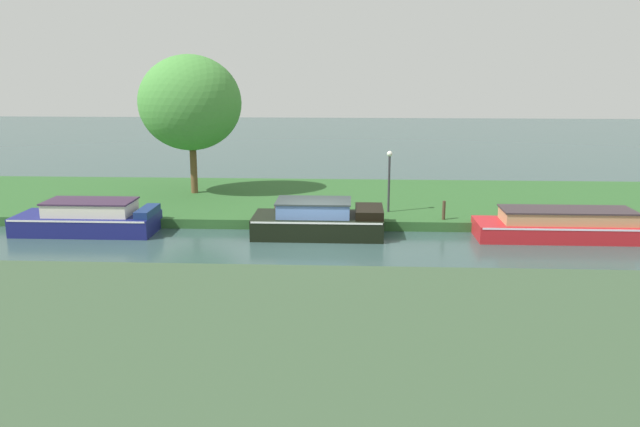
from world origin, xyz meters
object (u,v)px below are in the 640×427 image
Objects in this scene: lamp_post at (389,173)px; mooring_post_far at (276,210)px; navy_narrowboat at (89,219)px; black_cruiser at (320,220)px; mooring_post_near at (444,210)px; red_barge at (566,226)px; willow_tree_left at (190,103)px.

lamp_post reaches higher than mooring_post_far.
navy_narrowboat is 9.35m from black_cruiser.
black_cruiser is 5.24m from mooring_post_near.
red_barge is 11.61m from mooring_post_far.
willow_tree_left is at bearing 133.35° from mooring_post_far.
navy_narrowboat is 8.10m from willow_tree_left.
black_cruiser is 0.76× the size of willow_tree_left.
red_barge is 1.33× the size of black_cruiser.
navy_narrowboat is 1.09× the size of black_cruiser.
willow_tree_left is 13.32m from mooring_post_near.
willow_tree_left reaches higher than red_barge.
lamp_post is (12.21, 2.66, 1.52)m from navy_narrowboat.
red_barge is 18.98m from navy_narrowboat.
black_cruiser is at bearing -165.29° from mooring_post_near.
willow_tree_left reaches higher than navy_narrowboat.
red_barge is 7.44m from lamp_post.
mooring_post_far is (4.70, -4.98, -4.14)m from willow_tree_left.
black_cruiser is at bearing 0.00° from navy_narrowboat.
red_barge is 1.01× the size of willow_tree_left.
lamp_post is at bearing 42.92° from black_cruiser.
red_barge reaches higher than mooring_post_far.
navy_narrowboat reaches higher than mooring_post_near.
willow_tree_left is 2.54× the size of lamp_post.
red_barge reaches higher than mooring_post_near.
willow_tree_left is 8.01m from mooring_post_far.
willow_tree_left is at bearing 66.49° from navy_narrowboat.
mooring_post_far is (-1.90, 1.33, 0.08)m from black_cruiser.
mooring_post_near is (5.07, 1.33, 0.17)m from black_cruiser.
willow_tree_left reaches higher than mooring_post_near.
lamp_post reaches higher than red_barge.
mooring_post_near is 1.30× the size of mooring_post_far.
red_barge is at bearing -6.59° from mooring_post_far.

